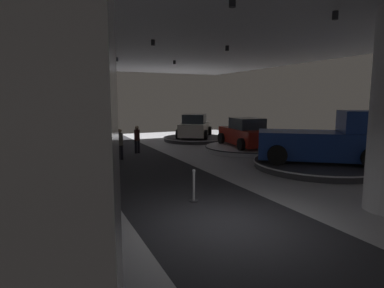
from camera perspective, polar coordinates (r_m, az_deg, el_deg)
ground at (r=8.24m, az=6.56°, el=-14.25°), size 24.00×44.00×0.06m
display_platform_mid_right at (r=15.55m, az=21.58°, el=-3.39°), size 5.76×5.76×0.30m
pickup_truck_mid_right at (r=15.44m, az=22.96°, el=0.48°), size 5.49×4.88×2.30m
display_platform_deep_left at (r=21.86m, az=-30.51°, el=-0.87°), size 5.92×5.92×0.25m
display_car_deep_left at (r=21.73m, az=-30.72°, el=1.40°), size 3.64×4.55×1.71m
display_platform_far_right at (r=19.62m, az=9.51°, el=-0.71°), size 4.88×4.88×0.28m
display_car_far_right at (r=19.48m, az=9.62°, el=1.86°), size 2.67×4.40×1.71m
display_platform_deep_right at (r=23.90m, az=0.49°, el=0.97°), size 4.68×4.68×0.29m
display_car_deep_right at (r=23.78m, az=0.48°, el=3.09°), size 3.84×4.49×1.71m
visitor_walking_near at (r=18.54m, az=-9.81°, el=1.12°), size 0.32×0.32×1.59m
visitor_walking_far at (r=16.77m, az=-12.76°, el=0.32°), size 0.32×0.32×1.59m
stanchion_a at (r=9.76m, az=0.33°, el=-8.17°), size 0.28×0.28×1.01m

